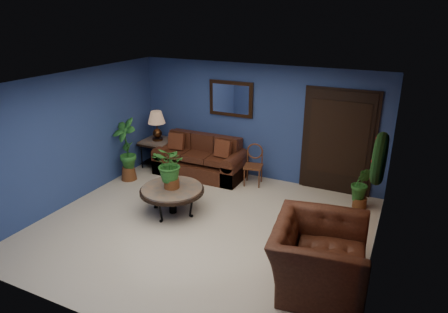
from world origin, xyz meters
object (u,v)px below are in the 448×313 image
at_px(table_lamp, 157,122).
at_px(coffee_table, 172,190).
at_px(sofa, 201,162).
at_px(end_table, 158,146).
at_px(side_chair, 254,162).
at_px(armchair, 319,257).

bearing_deg(table_lamp, coffee_table, -49.52).
distance_m(sofa, table_lamp, 1.39).
relative_size(sofa, end_table, 2.81).
height_order(coffee_table, end_table, end_table).
xyz_separation_m(coffee_table, side_chair, (0.86, 1.88, 0.05)).
distance_m(sofa, side_chair, 1.28).
xyz_separation_m(sofa, coffee_table, (0.41, -1.85, 0.15)).
height_order(table_lamp, side_chair, table_lamp).
bearing_deg(end_table, coffee_table, -49.52).
bearing_deg(armchair, coffee_table, 65.48).
relative_size(sofa, side_chair, 2.32).
bearing_deg(end_table, table_lamp, 0.00).
bearing_deg(side_chair, sofa, 170.36).
distance_m(end_table, armchair, 5.22).
bearing_deg(coffee_table, sofa, 102.38).
height_order(coffee_table, table_lamp, table_lamp).
bearing_deg(end_table, side_chair, 1.50).
bearing_deg(armchair, end_table, 51.30).
bearing_deg(table_lamp, sofa, 1.31).
height_order(table_lamp, armchair, table_lamp).
bearing_deg(armchair, sofa, 42.99).
relative_size(table_lamp, side_chair, 0.77).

